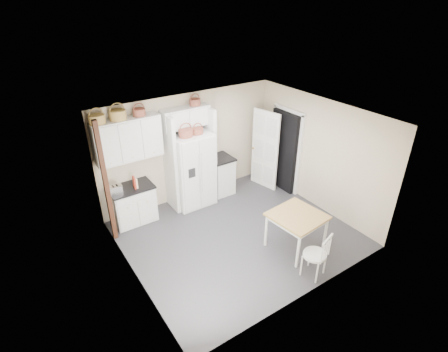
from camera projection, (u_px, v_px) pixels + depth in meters
floor at (237, 234)px, 7.48m from camera, size 4.50×4.50×0.00m
ceiling at (240, 118)px, 6.24m from camera, size 4.50×4.50×0.00m
wall_back at (189, 147)px, 8.32m from camera, size 4.50×0.00×4.50m
wall_left at (128, 218)px, 5.76m from camera, size 0.00×4.00×4.00m
wall_right at (318, 154)px, 7.96m from camera, size 0.00×4.00×4.00m
refrigerator at (192, 170)px, 8.18m from camera, size 0.93×0.74×1.79m
base_cab_left at (133, 205)px, 7.73m from camera, size 0.90×0.57×0.84m
base_cab_right at (220, 175)px, 8.83m from camera, size 0.53×0.64×0.93m
dining_table at (296, 231)px, 6.93m from camera, size 1.03×1.03×0.78m
windsor_chair at (315, 254)px, 6.22m from camera, size 0.55×0.52×0.92m
counter_left at (131, 188)px, 7.52m from camera, size 0.94×0.61×0.04m
counter_right at (220, 158)px, 8.60m from camera, size 0.57×0.68×0.04m
toaster at (116, 190)px, 7.22m from camera, size 0.29×0.20×0.19m
cookbook_red at (134, 182)px, 7.42m from camera, size 0.06×0.17×0.26m
cookbook_cream at (135, 183)px, 7.44m from camera, size 0.06×0.15×0.23m
basket_upper_a at (97, 119)px, 6.66m from camera, size 0.31×0.31×0.18m
basket_upper_b at (118, 115)px, 6.85m from camera, size 0.33×0.33×0.20m
basket_upper_c at (139, 112)px, 7.08m from camera, size 0.26×0.26×0.15m
basket_bridge_b at (195, 102)px, 7.71m from camera, size 0.26×0.26×0.15m
basket_fridge_a at (186, 133)px, 7.56m from camera, size 0.32×0.32×0.17m
basket_fridge_b at (198, 131)px, 7.72m from camera, size 0.25×0.25×0.14m
upper_cabinet at (128, 140)px, 7.18m from camera, size 1.40×0.34×0.90m
bridge_cabinet at (185, 117)px, 7.73m from camera, size 1.12×0.34×0.45m
fridge_panel_left at (170, 164)px, 7.85m from camera, size 0.08×0.60×2.30m
fridge_panel_right at (209, 154)px, 8.35m from camera, size 0.08×0.60×2.30m
trim_post at (106, 184)px, 6.77m from camera, size 0.09×0.09×2.60m
doorway_void at (284, 151)px, 8.78m from camera, size 0.18×0.85×2.05m
door_slab at (265, 150)px, 8.85m from camera, size 0.21×0.79×2.05m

